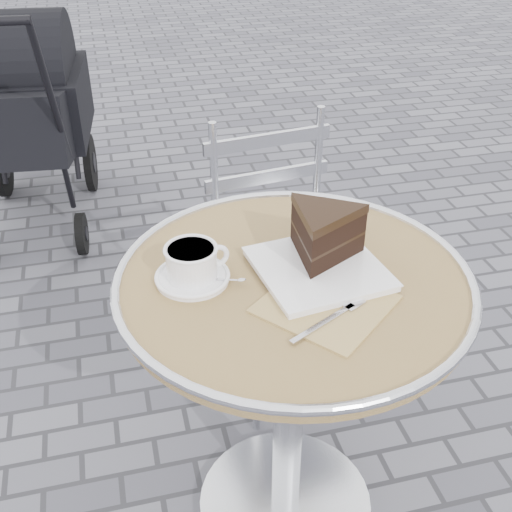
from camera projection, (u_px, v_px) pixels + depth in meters
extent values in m
plane|color=#5C5D65|center=(285.00, 506.00, 1.67)|extent=(80.00, 80.00, 0.00)
cylinder|color=silver|center=(285.00, 502.00, 1.66)|extent=(0.44, 0.44, 0.03)
cylinder|color=silver|center=(289.00, 407.00, 1.47)|extent=(0.07, 0.07, 0.67)
cylinder|color=tan|center=(294.00, 284.00, 1.28)|extent=(0.70, 0.70, 0.03)
torus|color=silver|center=(294.00, 278.00, 1.27)|extent=(0.72, 0.72, 0.02)
cylinder|color=white|center=(193.00, 278.00, 1.26)|extent=(0.14, 0.14, 0.01)
cylinder|color=white|center=(192.00, 262.00, 1.24)|extent=(0.12, 0.12, 0.06)
torus|color=white|center=(217.00, 256.00, 1.26)|extent=(0.05, 0.02, 0.05)
cylinder|color=beige|center=(191.00, 250.00, 1.22)|extent=(0.09, 0.09, 0.01)
cube|color=tan|center=(326.00, 304.00, 1.20)|extent=(0.30, 0.30, 0.00)
cube|color=white|center=(319.00, 269.00, 1.28)|extent=(0.26, 0.26, 0.01)
cylinder|color=silver|center=(257.00, 375.00, 1.78)|extent=(0.02, 0.02, 0.42)
cylinder|color=silver|center=(358.00, 347.00, 1.87)|extent=(0.02, 0.02, 0.42)
cylinder|color=silver|center=(220.00, 309.00, 2.02)|extent=(0.02, 0.02, 0.42)
cylinder|color=silver|center=(311.00, 287.00, 2.12)|extent=(0.02, 0.02, 0.42)
cube|color=silver|center=(288.00, 268.00, 1.83)|extent=(0.42, 0.42, 0.02)
cube|color=black|center=(23.00, 123.00, 2.65)|extent=(0.47, 0.69, 0.39)
cylinder|color=black|center=(82.00, 234.00, 2.64)|extent=(0.05, 0.18, 0.18)
cylinder|color=black|center=(3.00, 168.00, 3.05)|extent=(0.06, 0.27, 0.27)
cylinder|color=black|center=(90.00, 163.00, 3.10)|extent=(0.06, 0.27, 0.27)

